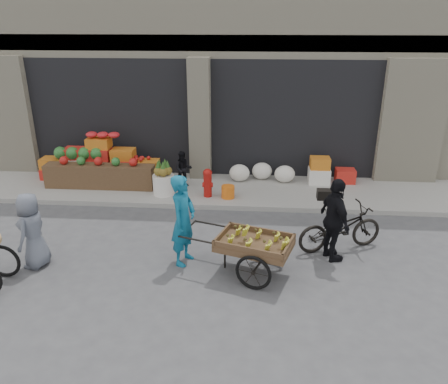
# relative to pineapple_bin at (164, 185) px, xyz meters

# --- Properties ---
(ground) EXTENTS (80.00, 80.00, 0.00)m
(ground) POSITION_rel_pineapple_bin_xyz_m (0.75, -3.60, -0.37)
(ground) COLOR #424244
(ground) RESTS_ON ground
(sidewalk) EXTENTS (18.00, 2.20, 0.12)m
(sidewalk) POSITION_rel_pineapple_bin_xyz_m (0.75, 0.50, -0.31)
(sidewalk) COLOR gray
(sidewalk) RESTS_ON ground
(building) EXTENTS (14.00, 6.45, 7.00)m
(building) POSITION_rel_pineapple_bin_xyz_m (0.75, 4.43, 3.00)
(building) COLOR beige
(building) RESTS_ON ground
(fruit_display) EXTENTS (3.10, 1.12, 1.24)m
(fruit_display) POSITION_rel_pineapple_bin_xyz_m (-1.73, 0.78, 0.30)
(fruit_display) COLOR red
(fruit_display) RESTS_ON sidewalk
(pineapple_bin) EXTENTS (0.52, 0.52, 0.50)m
(pineapple_bin) POSITION_rel_pineapple_bin_xyz_m (0.00, 0.00, 0.00)
(pineapple_bin) COLOR silver
(pineapple_bin) RESTS_ON sidewalk
(fire_hydrant) EXTENTS (0.22, 0.22, 0.71)m
(fire_hydrant) POSITION_rel_pineapple_bin_xyz_m (1.10, -0.05, 0.13)
(fire_hydrant) COLOR #A5140F
(fire_hydrant) RESTS_ON sidewalk
(orange_bucket) EXTENTS (0.32, 0.32, 0.30)m
(orange_bucket) POSITION_rel_pineapple_bin_xyz_m (1.60, -0.10, -0.10)
(orange_bucket) COLOR orange
(orange_bucket) RESTS_ON sidewalk
(right_bay_goods) EXTENTS (3.35, 0.60, 0.70)m
(right_bay_goods) POSITION_rel_pineapple_bin_xyz_m (3.36, 1.10, 0.04)
(right_bay_goods) COLOR silver
(right_bay_goods) RESTS_ON sidewalk
(seated_person) EXTENTS (0.51, 0.43, 0.93)m
(seated_person) POSITION_rel_pineapple_bin_xyz_m (0.40, 0.60, 0.21)
(seated_person) COLOR black
(seated_person) RESTS_ON sidewalk
(banana_cart) EXTENTS (2.27, 1.44, 0.89)m
(banana_cart) POSITION_rel_pineapple_bin_xyz_m (2.23, -3.25, 0.28)
(banana_cart) COLOR brown
(banana_cart) RESTS_ON ground
(vendor_woman) EXTENTS (0.57, 0.71, 1.69)m
(vendor_woman) POSITION_rel_pineapple_bin_xyz_m (0.99, -2.94, 0.48)
(vendor_woman) COLOR #105D80
(vendor_woman) RESTS_ON ground
(vendor_grey) EXTENTS (0.50, 0.72, 1.40)m
(vendor_grey) POSITION_rel_pineapple_bin_xyz_m (-1.66, -3.27, 0.33)
(vendor_grey) COLOR slate
(vendor_grey) RESTS_ON ground
(bicycle) EXTENTS (1.82, 1.14, 0.90)m
(bicycle) POSITION_rel_pineapple_bin_xyz_m (3.91, -2.23, 0.08)
(bicycle) COLOR black
(bicycle) RESTS_ON ground
(cyclist) EXTENTS (0.68, 1.01, 1.59)m
(cyclist) POSITION_rel_pineapple_bin_xyz_m (3.71, -2.63, 0.42)
(cyclist) COLOR black
(cyclist) RESTS_ON ground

